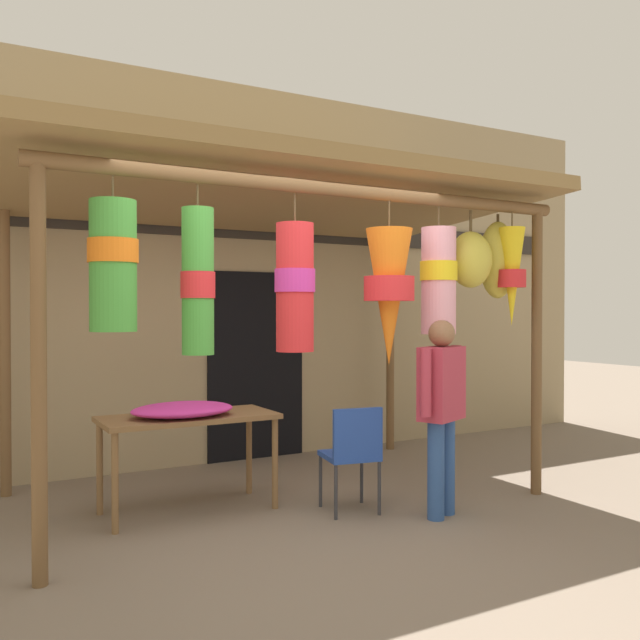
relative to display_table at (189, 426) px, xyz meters
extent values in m
plane|color=#756656|center=(0.43, -0.98, -0.68)|extent=(30.00, 30.00, 0.00)
cube|color=#9E8966|center=(0.43, 1.65, 1.31)|extent=(11.20, 0.25, 3.98)
cube|color=#2D2823|center=(0.43, 1.51, 1.79)|extent=(10.08, 0.04, 0.24)
cube|color=black|center=(1.26, 1.52, 0.32)|extent=(1.10, 0.03, 2.00)
cylinder|color=brown|center=(-1.22, -0.98, 0.55)|extent=(0.09, 0.09, 2.46)
cylinder|color=brown|center=(2.79, -0.98, 0.55)|extent=(0.09, 0.09, 2.46)
cylinder|color=brown|center=(-1.22, 1.20, 0.55)|extent=(0.09, 0.09, 2.46)
cylinder|color=brown|center=(2.79, 1.20, 0.55)|extent=(0.09, 0.09, 2.46)
cylinder|color=brown|center=(0.79, -0.98, 1.78)|extent=(4.21, 0.10, 0.10)
cylinder|color=brown|center=(0.79, 1.20, 1.93)|extent=(4.21, 0.10, 0.10)
cube|color=olive|center=(0.79, 0.11, 1.90)|extent=(4.51, 2.68, 0.30)
cylinder|color=brown|center=(-0.79, -0.97, 1.66)|extent=(0.01, 0.01, 0.15)
cylinder|color=green|center=(-0.79, -0.97, 1.19)|extent=(0.28, 0.28, 0.80)
cylinder|color=orange|center=(-0.79, -0.97, 1.28)|extent=(0.30, 0.30, 0.14)
cylinder|color=brown|center=(-0.25, -0.93, 1.66)|extent=(0.01, 0.01, 0.15)
cylinder|color=green|center=(-0.25, -0.93, 1.10)|extent=(0.21, 0.21, 0.96)
cylinder|color=red|center=(-0.25, -0.93, 1.08)|extent=(0.22, 0.22, 0.17)
cylinder|color=brown|center=(0.46, -0.94, 1.63)|extent=(0.01, 0.01, 0.21)
cylinder|color=red|center=(0.46, -0.94, 1.08)|extent=(0.26, 0.26, 0.90)
cylinder|color=#D13399|center=(0.46, -0.94, 1.12)|extent=(0.29, 0.29, 0.16)
cylinder|color=brown|center=(1.22, -1.00, 1.63)|extent=(0.01, 0.01, 0.21)
cone|color=orange|center=(1.22, -1.00, 1.01)|extent=(0.35, 0.35, 1.02)
cylinder|color=red|center=(1.22, -1.00, 1.08)|extent=(0.38, 0.38, 0.18)
cylinder|color=brown|center=(1.71, -0.97, 1.65)|extent=(0.01, 0.01, 0.17)
cylinder|color=pink|center=(1.71, -0.97, 1.15)|extent=(0.27, 0.27, 0.84)
cylinder|color=yellow|center=(1.71, -0.97, 1.22)|extent=(0.29, 0.29, 0.15)
cylinder|color=brown|center=(2.46, -1.02, 1.67)|extent=(0.01, 0.01, 0.13)
cone|color=yellow|center=(2.46, -1.02, 1.20)|extent=(0.21, 0.21, 0.82)
cylinder|color=red|center=(2.46, -1.02, 1.18)|extent=(0.23, 0.23, 0.15)
cylinder|color=#4C3D23|center=(2.44, -0.87, 1.70)|extent=(0.02, 0.02, 0.06)
ellipsoid|color=gold|center=(2.44, -0.87, 1.34)|extent=(0.34, 0.29, 0.65)
cylinder|color=#4C3D23|center=(2.08, -0.94, 1.64)|extent=(0.02, 0.02, 0.17)
ellipsoid|color=gold|center=(2.08, -0.94, 1.33)|extent=(0.37, 0.32, 0.46)
cube|color=brown|center=(0.00, 0.00, 0.07)|extent=(1.36, 0.62, 0.04)
cylinder|color=brown|center=(-0.63, -0.26, -0.31)|extent=(0.05, 0.05, 0.72)
cylinder|color=brown|center=(0.63, -0.26, -0.31)|extent=(0.05, 0.05, 0.72)
cylinder|color=brown|center=(-0.63, 0.26, -0.31)|extent=(0.05, 0.05, 0.72)
cylinder|color=brown|center=(0.63, 0.26, -0.31)|extent=(0.05, 0.05, 0.72)
ellipsoid|color=#D13399|center=(-0.07, -0.06, 0.14)|extent=(0.80, 0.56, 0.11)
ellipsoid|color=yellow|center=(0.05, -0.12, 0.15)|extent=(0.36, 0.28, 0.08)
cube|color=#2347A8|center=(1.12, -0.61, -0.24)|extent=(0.47, 0.47, 0.04)
cube|color=#2347A8|center=(1.08, -0.79, -0.04)|extent=(0.40, 0.11, 0.40)
cylinder|color=#333338|center=(1.33, -0.47, -0.46)|extent=(0.03, 0.03, 0.44)
cylinder|color=#333338|center=(0.97, -0.40, -0.46)|extent=(0.03, 0.03, 0.44)
cylinder|color=#333338|center=(1.26, -0.82, -0.46)|extent=(0.03, 0.03, 0.44)
cylinder|color=#333338|center=(0.91, -0.75, -0.46)|extent=(0.03, 0.03, 0.44)
cylinder|color=#2D5193|center=(1.74, -1.05, -0.30)|extent=(0.13, 0.13, 0.75)
cylinder|color=#2D5193|center=(1.57, -1.12, -0.30)|extent=(0.13, 0.13, 0.75)
cube|color=#B23347|center=(1.66, -1.08, 0.35)|extent=(0.45, 0.36, 0.56)
cylinder|color=#B23347|center=(1.89, -0.98, 0.38)|extent=(0.08, 0.08, 0.51)
cylinder|color=#B23347|center=(1.42, -1.19, 0.38)|extent=(0.08, 0.08, 0.51)
sphere|color=#896042|center=(1.66, -1.08, 0.74)|extent=(0.21, 0.21, 0.21)
camera|label=1|loc=(-1.74, -5.19, 0.92)|focal=38.35mm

